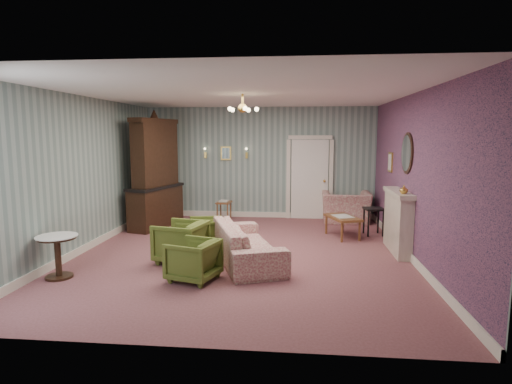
# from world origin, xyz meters

# --- Properties ---
(floor) EXTENTS (7.00, 7.00, 0.00)m
(floor) POSITION_xyz_m (0.00, 0.00, 0.00)
(floor) COLOR #884F54
(floor) RESTS_ON ground
(ceiling) EXTENTS (7.00, 7.00, 0.00)m
(ceiling) POSITION_xyz_m (0.00, 0.00, 2.90)
(ceiling) COLOR white
(ceiling) RESTS_ON ground
(wall_back) EXTENTS (6.00, 0.00, 6.00)m
(wall_back) POSITION_xyz_m (0.00, 3.50, 1.45)
(wall_back) COLOR slate
(wall_back) RESTS_ON ground
(wall_front) EXTENTS (6.00, 0.00, 6.00)m
(wall_front) POSITION_xyz_m (0.00, -3.50, 1.45)
(wall_front) COLOR slate
(wall_front) RESTS_ON ground
(wall_left) EXTENTS (0.00, 7.00, 7.00)m
(wall_left) POSITION_xyz_m (-3.00, 0.00, 1.45)
(wall_left) COLOR slate
(wall_left) RESTS_ON ground
(wall_right) EXTENTS (0.00, 7.00, 7.00)m
(wall_right) POSITION_xyz_m (3.00, 0.00, 1.45)
(wall_right) COLOR slate
(wall_right) RESTS_ON ground
(wall_right_floral) EXTENTS (0.00, 7.00, 7.00)m
(wall_right_floral) POSITION_xyz_m (2.98, 0.00, 1.45)
(wall_right_floral) COLOR #AD5676
(wall_right_floral) RESTS_ON ground
(door) EXTENTS (1.12, 0.12, 2.16)m
(door) POSITION_xyz_m (1.30, 3.46, 1.08)
(door) COLOR white
(door) RESTS_ON floor
(olive_chair_a) EXTENTS (0.79, 0.82, 0.69)m
(olive_chair_a) POSITION_xyz_m (-0.56, -1.49, 0.34)
(olive_chair_a) COLOR #546322
(olive_chair_a) RESTS_ON floor
(olive_chair_b) EXTENTS (0.86, 0.90, 0.78)m
(olive_chair_b) POSITION_xyz_m (-1.00, -0.61, 0.39)
(olive_chair_b) COLOR #546322
(olive_chair_b) RESTS_ON floor
(olive_chair_c) EXTENTS (0.70, 0.73, 0.65)m
(olive_chair_c) POSITION_xyz_m (-0.78, 0.33, 0.33)
(olive_chair_c) COLOR #546322
(olive_chair_c) RESTS_ON floor
(sofa_chintz) EXTENTS (1.38, 2.35, 0.89)m
(sofa_chintz) POSITION_xyz_m (0.11, -0.45, 0.44)
(sofa_chintz) COLOR #993D4A
(sofa_chintz) RESTS_ON floor
(wingback_chair) EXTENTS (1.19, 0.79, 1.03)m
(wingback_chair) POSITION_xyz_m (2.21, 3.08, 0.51)
(wingback_chair) COLOR #993D4A
(wingback_chair) RESTS_ON floor
(dresser) EXTENTS (0.98, 1.72, 2.71)m
(dresser) POSITION_xyz_m (-2.35, 2.05, 1.36)
(dresser) COLOR black
(dresser) RESTS_ON floor
(fireplace) EXTENTS (0.30, 1.40, 1.16)m
(fireplace) POSITION_xyz_m (2.86, 0.40, 0.58)
(fireplace) COLOR beige
(fireplace) RESTS_ON floor
(mantel_vase) EXTENTS (0.15, 0.15, 0.15)m
(mantel_vase) POSITION_xyz_m (2.84, 0.00, 1.23)
(mantel_vase) COLOR gold
(mantel_vase) RESTS_ON fireplace
(oval_mirror) EXTENTS (0.04, 0.76, 0.84)m
(oval_mirror) POSITION_xyz_m (2.96, 0.40, 1.85)
(oval_mirror) COLOR white
(oval_mirror) RESTS_ON wall_right
(framed_print) EXTENTS (0.04, 0.34, 0.42)m
(framed_print) POSITION_xyz_m (2.97, 1.75, 1.60)
(framed_print) COLOR gold
(framed_print) RESTS_ON wall_right
(coffee_table) EXTENTS (0.79, 1.02, 0.46)m
(coffee_table) POSITION_xyz_m (1.96, 1.44, 0.23)
(coffee_table) COLOR brown
(coffee_table) RESTS_ON floor
(side_table_black) EXTENTS (0.46, 0.46, 0.61)m
(side_table_black) POSITION_xyz_m (2.65, 1.70, 0.30)
(side_table_black) COLOR black
(side_table_black) RESTS_ON floor
(pedestal_table) EXTENTS (0.72, 0.72, 0.67)m
(pedestal_table) POSITION_xyz_m (-2.65, -1.60, 0.33)
(pedestal_table) COLOR black
(pedestal_table) RESTS_ON floor
(nesting_table) EXTENTS (0.37, 0.46, 0.56)m
(nesting_table) POSITION_xyz_m (-0.85, 2.79, 0.28)
(nesting_table) COLOR brown
(nesting_table) RESTS_ON floor
(gilt_mirror_back) EXTENTS (0.28, 0.06, 0.36)m
(gilt_mirror_back) POSITION_xyz_m (-0.90, 3.46, 1.70)
(gilt_mirror_back) COLOR gold
(gilt_mirror_back) RESTS_ON wall_back
(sconce_left) EXTENTS (0.16, 0.12, 0.30)m
(sconce_left) POSITION_xyz_m (-1.45, 3.44, 1.70)
(sconce_left) COLOR gold
(sconce_left) RESTS_ON wall_back
(sconce_right) EXTENTS (0.16, 0.12, 0.30)m
(sconce_right) POSITION_xyz_m (-0.35, 3.44, 1.70)
(sconce_right) COLOR gold
(sconce_right) RESTS_ON wall_back
(chandelier) EXTENTS (0.56, 0.56, 0.36)m
(chandelier) POSITION_xyz_m (0.00, 0.00, 2.63)
(chandelier) COLOR gold
(chandelier) RESTS_ON ceiling
(burgundy_cushion) EXTENTS (0.41, 0.28, 0.39)m
(burgundy_cushion) POSITION_xyz_m (2.16, 2.93, 0.48)
(burgundy_cushion) COLOR maroon
(burgundy_cushion) RESTS_ON wingback_chair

